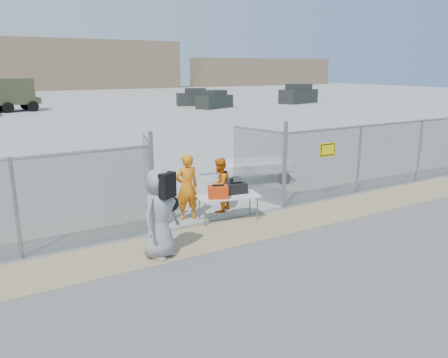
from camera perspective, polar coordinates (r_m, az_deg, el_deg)
ground at (r=10.24m, az=5.72°, el=-8.38°), size 160.00×160.00×0.00m
tarmac_inside at (r=50.07m, az=-24.07°, el=8.60°), size 160.00×80.00×0.01m
dirt_strip at (r=11.00m, az=2.65°, el=-6.64°), size 44.00×1.60×0.01m
distant_hills at (r=86.26m, az=-23.95°, el=13.51°), size 140.00×6.00×9.00m
chain_link_fence at (r=11.48m, az=-0.00°, el=0.00°), size 40.00×0.20×2.20m
folding_table at (r=11.56m, az=0.57°, el=-3.80°), size 1.73×1.00×0.69m
orange_bag at (r=11.21m, az=-0.78°, el=-1.71°), size 0.59×0.51×0.31m
black_duffel at (r=11.64m, az=1.59°, el=-1.22°), size 0.60×0.42×0.27m
security_worker_left at (r=11.52m, az=-4.90°, el=-1.07°), size 0.68×0.47×1.78m
security_worker_right at (r=12.17m, az=-0.58°, el=-0.79°), size 0.94×0.90×1.53m
visitor at (r=9.29m, az=-8.39°, el=-4.48°), size 1.13×0.99×1.94m
utility_trailer at (r=15.54m, az=3.89°, el=1.09°), size 3.52×2.37×0.78m
military_truck at (r=44.98m, az=-27.10°, el=9.68°), size 6.57×3.23×3.00m
parked_vehicle_near at (r=44.18m, az=-1.25°, el=10.35°), size 4.24×3.03×1.75m
parked_vehicle_mid at (r=47.50m, az=-3.75°, el=10.62°), size 4.32×2.95×1.79m
parked_vehicle_far at (r=51.27m, az=9.71°, el=10.91°), size 5.05×3.17×2.12m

